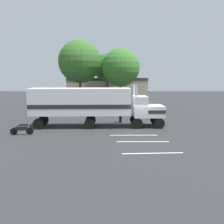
# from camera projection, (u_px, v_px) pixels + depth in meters

# --- Properties ---
(ground_plane) EXTENTS (120.00, 120.00, 0.00)m
(ground_plane) POSITION_uv_depth(u_px,v_px,m) (139.00, 127.00, 25.99)
(ground_plane) COLOR #2D2D30
(lane_stripe_near) EXTENTS (4.40, 0.20, 0.01)m
(lane_stripe_near) POSITION_uv_depth(u_px,v_px,m) (134.00, 135.00, 22.53)
(lane_stripe_near) COLOR silver
(lane_stripe_near) RESTS_ON ground_plane
(lane_stripe_mid) EXTENTS (4.40, 0.18, 0.01)m
(lane_stripe_mid) POSITION_uv_depth(u_px,v_px,m) (143.00, 142.00, 20.32)
(lane_stripe_mid) COLOR silver
(lane_stripe_mid) RESTS_ON ground_plane
(lane_stripe_far) EXTENTS (4.40, 0.42, 0.01)m
(lane_stripe_far) POSITION_uv_depth(u_px,v_px,m) (153.00, 153.00, 17.31)
(lane_stripe_far) COLOR silver
(lane_stripe_far) RESTS_ON ground_plane
(semi_truck) EXTENTS (14.24, 3.27, 4.50)m
(semi_truck) POSITION_uv_depth(u_px,v_px,m) (91.00, 103.00, 25.91)
(semi_truck) COLOR white
(semi_truck) RESTS_ON ground_plane
(person_bystander) EXTENTS (0.34, 0.47, 1.63)m
(person_bystander) POSITION_uv_depth(u_px,v_px,m) (121.00, 115.00, 28.39)
(person_bystander) COLOR black
(person_bystander) RESTS_ON ground_plane
(motorcycle) EXTENTS (2.11, 0.37, 1.12)m
(motorcycle) POSITION_uv_depth(u_px,v_px,m) (22.00, 130.00, 22.64)
(motorcycle) COLOR black
(motorcycle) RESTS_ON ground_plane
(tree_left) EXTENTS (6.00, 6.00, 9.71)m
(tree_left) POSITION_uv_depth(u_px,v_px,m) (121.00, 68.00, 38.45)
(tree_left) COLOR brown
(tree_left) RESTS_ON ground_plane
(tree_center) EXTENTS (6.96, 6.96, 11.19)m
(tree_center) POSITION_uv_depth(u_px,v_px,m) (80.00, 62.00, 39.83)
(tree_center) COLOR brown
(tree_center) RESTS_ON ground_plane
(tree_right) EXTENTS (5.34, 5.34, 9.66)m
(tree_right) POSITION_uv_depth(u_px,v_px,m) (108.00, 68.00, 45.97)
(tree_right) COLOR brown
(tree_right) RESTS_ON ground_plane
(building_backdrop) EXTENTS (16.00, 6.52, 4.95)m
(building_backdrop) POSITION_uv_depth(u_px,v_px,m) (107.00, 89.00, 49.95)
(building_backdrop) COLOR #B7AD8C
(building_backdrop) RESTS_ON ground_plane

